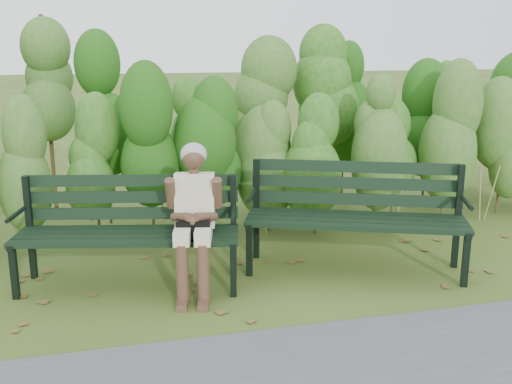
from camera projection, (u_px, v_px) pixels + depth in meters
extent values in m
plane|color=#404E17|center=(265.00, 281.00, 5.43)|extent=(80.00, 80.00, 0.00)
cylinder|color=#47381E|center=(28.00, 216.00, 6.04)|extent=(0.03, 0.03, 0.80)
ellipsoid|color=#215F19|center=(22.00, 154.00, 5.89)|extent=(0.64, 0.64, 1.44)
cylinder|color=#47381E|center=(90.00, 212.00, 6.19)|extent=(0.03, 0.03, 0.80)
ellipsoid|color=#215F19|center=(86.00, 151.00, 6.04)|extent=(0.64, 0.64, 1.44)
cylinder|color=#47381E|center=(150.00, 208.00, 6.34)|extent=(0.03, 0.03, 0.80)
ellipsoid|color=#215F19|center=(147.00, 149.00, 6.18)|extent=(0.64, 0.64, 1.44)
cylinder|color=#47381E|center=(207.00, 205.00, 6.48)|extent=(0.03, 0.03, 0.80)
ellipsoid|color=#215F19|center=(206.00, 146.00, 6.33)|extent=(0.64, 0.64, 1.44)
cylinder|color=#47381E|center=(262.00, 201.00, 6.63)|extent=(0.03, 0.03, 0.80)
ellipsoid|color=#215F19|center=(262.00, 144.00, 6.47)|extent=(0.64, 0.64, 1.44)
cylinder|color=#47381E|center=(314.00, 198.00, 6.77)|extent=(0.03, 0.03, 0.80)
ellipsoid|color=#215F19|center=(315.00, 142.00, 6.62)|extent=(0.64, 0.64, 1.44)
cylinder|color=#47381E|center=(364.00, 194.00, 6.92)|extent=(0.03, 0.03, 0.80)
ellipsoid|color=#215F19|center=(366.00, 140.00, 6.76)|extent=(0.64, 0.64, 1.44)
cylinder|color=#47381E|center=(412.00, 191.00, 7.06)|extent=(0.03, 0.03, 0.80)
ellipsoid|color=#215F19|center=(415.00, 138.00, 6.91)|extent=(0.64, 0.64, 1.44)
cylinder|color=#47381E|center=(458.00, 188.00, 7.21)|extent=(0.03, 0.03, 0.80)
ellipsoid|color=#215F19|center=(462.00, 136.00, 7.06)|extent=(0.64, 0.64, 1.44)
cylinder|color=#47381E|center=(502.00, 185.00, 7.36)|extent=(0.03, 0.03, 0.80)
ellipsoid|color=#215F19|center=(507.00, 134.00, 7.20)|extent=(0.64, 0.64, 1.44)
cylinder|color=#47381E|center=(56.00, 179.00, 7.00)|extent=(0.04, 0.04, 1.10)
ellipsoid|color=#285713|center=(50.00, 104.00, 6.79)|extent=(0.70, 0.70, 1.98)
cylinder|color=#47381E|center=(123.00, 176.00, 7.18)|extent=(0.04, 0.04, 1.10)
ellipsoid|color=#285713|center=(119.00, 102.00, 6.97)|extent=(0.70, 0.70, 1.98)
cylinder|color=#47381E|center=(187.00, 173.00, 7.37)|extent=(0.04, 0.04, 1.10)
ellipsoid|color=#285713|center=(185.00, 101.00, 7.15)|extent=(0.70, 0.70, 1.98)
cylinder|color=#47381E|center=(248.00, 170.00, 7.55)|extent=(0.04, 0.04, 1.10)
ellipsoid|color=#285713|center=(247.00, 99.00, 7.34)|extent=(0.70, 0.70, 1.98)
cylinder|color=#47381E|center=(305.00, 167.00, 7.73)|extent=(0.04, 0.04, 1.10)
ellipsoid|color=#285713|center=(307.00, 98.00, 7.52)|extent=(0.70, 0.70, 1.98)
cylinder|color=#47381E|center=(360.00, 164.00, 7.92)|extent=(0.04, 0.04, 1.10)
ellipsoid|color=#285713|center=(363.00, 97.00, 7.70)|extent=(0.70, 0.70, 1.98)
cylinder|color=#47381E|center=(413.00, 161.00, 8.10)|extent=(0.04, 0.04, 1.10)
ellipsoid|color=#285713|center=(417.00, 95.00, 7.89)|extent=(0.70, 0.70, 1.98)
cylinder|color=#47381E|center=(463.00, 158.00, 8.28)|extent=(0.04, 0.04, 1.10)
ellipsoid|color=#285713|center=(469.00, 94.00, 8.07)|extent=(0.70, 0.70, 1.98)
cylinder|color=#47381E|center=(511.00, 156.00, 8.46)|extent=(0.04, 0.04, 1.10)
cube|color=brown|center=(145.00, 284.00, 5.35)|extent=(0.11, 0.11, 0.01)
cube|color=brown|center=(456.00, 249.00, 6.26)|extent=(0.10, 0.08, 0.01)
cube|color=brown|center=(21.00, 336.00, 4.40)|extent=(0.09, 0.11, 0.01)
cube|color=brown|center=(360.00, 304.00, 4.93)|extent=(0.11, 0.11, 0.01)
cube|color=brown|center=(102.00, 298.00, 5.06)|extent=(0.11, 0.11, 0.01)
cube|color=brown|center=(510.00, 278.00, 5.49)|extent=(0.09, 0.10, 0.01)
cube|color=brown|center=(334.00, 239.00, 6.59)|extent=(0.11, 0.11, 0.01)
cube|color=brown|center=(387.00, 236.00, 6.69)|extent=(0.10, 0.08, 0.01)
cube|color=brown|center=(200.00, 260.00, 5.94)|extent=(0.08, 0.10, 0.01)
cube|color=brown|center=(114.00, 284.00, 5.36)|extent=(0.11, 0.10, 0.01)
cube|color=brown|center=(468.00, 245.00, 6.39)|extent=(0.11, 0.11, 0.01)
cube|color=brown|center=(344.00, 288.00, 5.28)|extent=(0.09, 0.07, 0.01)
cube|color=brown|center=(433.00, 260.00, 5.95)|extent=(0.10, 0.11, 0.01)
cube|color=brown|center=(150.00, 313.00, 4.78)|extent=(0.11, 0.11, 0.01)
cube|color=brown|center=(440.00, 299.00, 5.04)|extent=(0.11, 0.11, 0.01)
cube|color=brown|center=(107.00, 262.00, 5.90)|extent=(0.10, 0.11, 0.01)
cube|color=brown|center=(142.00, 265.00, 5.81)|extent=(0.11, 0.11, 0.01)
cube|color=brown|center=(393.00, 262.00, 5.90)|extent=(0.11, 0.11, 0.01)
cube|color=brown|center=(122.00, 308.00, 4.88)|extent=(0.11, 0.11, 0.01)
cube|color=brown|center=(133.00, 297.00, 5.09)|extent=(0.10, 0.09, 0.01)
cube|color=brown|center=(0.00, 274.00, 5.58)|extent=(0.10, 0.08, 0.01)
cube|color=brown|center=(128.00, 286.00, 5.30)|extent=(0.09, 0.07, 0.01)
cube|color=brown|center=(397.00, 306.00, 4.91)|extent=(0.09, 0.10, 0.01)
cube|color=brown|center=(460.00, 297.00, 5.08)|extent=(0.11, 0.11, 0.01)
cube|color=brown|center=(80.00, 321.00, 4.63)|extent=(0.09, 0.10, 0.01)
cube|color=brown|center=(221.00, 315.00, 4.74)|extent=(0.11, 0.11, 0.01)
cube|color=brown|center=(360.00, 271.00, 5.65)|extent=(0.11, 0.11, 0.01)
cube|color=brown|center=(477.00, 252.00, 6.16)|extent=(0.10, 0.11, 0.01)
cube|color=brown|center=(218.00, 259.00, 5.97)|extent=(0.11, 0.11, 0.01)
cube|color=brown|center=(281.00, 285.00, 5.33)|extent=(0.11, 0.11, 0.01)
cube|color=black|center=(123.00, 243.00, 4.98)|extent=(1.90, 0.53, 0.04)
cube|color=black|center=(126.00, 238.00, 5.11)|extent=(1.90, 0.53, 0.04)
cube|color=black|center=(129.00, 233.00, 5.24)|extent=(1.90, 0.53, 0.04)
cube|color=black|center=(131.00, 229.00, 5.37)|extent=(1.90, 0.53, 0.04)
cube|color=black|center=(133.00, 213.00, 5.43)|extent=(1.89, 0.48, 0.11)
cube|color=black|center=(132.00, 197.00, 5.41)|extent=(1.89, 0.48, 0.11)
cube|color=black|center=(132.00, 180.00, 5.39)|extent=(1.89, 0.48, 0.11)
cube|color=black|center=(14.00, 272.00, 5.00)|extent=(0.06, 0.06, 0.48)
cube|color=black|center=(30.00, 228.00, 5.38)|extent=(0.06, 0.06, 0.96)
cube|color=black|center=(21.00, 239.00, 5.15)|extent=(0.17, 0.53, 0.04)
cylinder|color=black|center=(16.00, 215.00, 5.04)|extent=(0.12, 0.40, 0.04)
cube|color=black|center=(233.00, 270.00, 5.05)|extent=(0.06, 0.06, 0.48)
cube|color=black|center=(234.00, 226.00, 5.43)|extent=(0.06, 0.06, 0.96)
cube|color=black|center=(233.00, 237.00, 5.20)|extent=(0.17, 0.53, 0.04)
cylinder|color=black|center=(233.00, 213.00, 5.09)|extent=(0.12, 0.40, 0.04)
cube|color=black|center=(356.00, 227.00, 5.33)|extent=(1.91, 0.87, 0.04)
cube|color=black|center=(356.00, 223.00, 5.47)|extent=(1.91, 0.87, 0.04)
cube|color=black|center=(355.00, 218.00, 5.60)|extent=(1.91, 0.87, 0.04)
cube|color=black|center=(355.00, 214.00, 5.74)|extent=(1.91, 0.87, 0.04)
cube|color=black|center=(355.00, 199.00, 5.81)|extent=(1.89, 0.81, 0.12)
cube|color=black|center=(356.00, 183.00, 5.78)|extent=(1.89, 0.81, 0.12)
cube|color=black|center=(356.00, 167.00, 5.76)|extent=(1.89, 0.81, 0.12)
cube|color=black|center=(249.00, 250.00, 5.51)|extent=(0.07, 0.07, 0.50)
cube|color=black|center=(256.00, 209.00, 5.91)|extent=(0.07, 0.07, 1.01)
cube|color=black|center=(253.00, 219.00, 5.67)|extent=(0.26, 0.54, 0.04)
cylinder|color=black|center=(252.00, 195.00, 5.55)|extent=(0.19, 0.40, 0.04)
cube|color=black|center=(466.00, 260.00, 5.25)|extent=(0.07, 0.07, 0.50)
cube|color=black|center=(458.00, 217.00, 5.65)|extent=(0.07, 0.07, 1.01)
cube|color=black|center=(463.00, 227.00, 5.41)|extent=(0.26, 0.54, 0.04)
cylinder|color=black|center=(466.00, 202.00, 5.30)|extent=(0.19, 0.40, 0.04)
cube|color=beige|center=(183.00, 233.00, 4.97)|extent=(0.21, 0.41, 0.12)
cube|color=beige|center=(203.00, 233.00, 4.98)|extent=(0.21, 0.41, 0.12)
cylinder|color=#533525|center=(182.00, 275.00, 4.89)|extent=(0.12, 0.12, 0.52)
cylinder|color=#533525|center=(203.00, 274.00, 4.90)|extent=(0.12, 0.12, 0.52)
cube|color=#533525|center=(182.00, 305.00, 4.87)|extent=(0.12, 0.20, 0.06)
cube|color=#533525|center=(203.00, 304.00, 4.88)|extent=(0.12, 0.20, 0.06)
cube|color=beige|center=(195.00, 200.00, 5.17)|extent=(0.38, 0.30, 0.49)
cylinder|color=#533525|center=(194.00, 172.00, 5.09)|extent=(0.08, 0.08, 0.09)
sphere|color=#533525|center=(194.00, 158.00, 5.05)|extent=(0.20, 0.20, 0.20)
ellipsoid|color=gray|center=(194.00, 155.00, 5.07)|extent=(0.23, 0.22, 0.21)
cylinder|color=#533525|center=(171.00, 193.00, 5.07)|extent=(0.13, 0.21, 0.29)
cylinder|color=#533525|center=(217.00, 193.00, 5.08)|extent=(0.13, 0.21, 0.29)
cylinder|color=#533525|center=(182.00, 217.00, 5.00)|extent=(0.18, 0.26, 0.12)
cylinder|color=#533525|center=(205.00, 217.00, 5.00)|extent=(0.24, 0.22, 0.12)
sphere|color=#533525|center=(193.00, 221.00, 4.95)|extent=(0.10, 0.10, 0.10)
cube|color=black|center=(193.00, 228.00, 4.97)|extent=(0.30, 0.17, 0.15)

